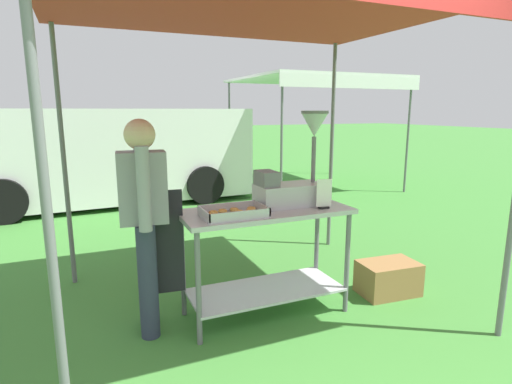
# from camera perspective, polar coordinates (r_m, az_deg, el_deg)

# --- Properties ---
(ground_plane) EXTENTS (70.00, 70.00, 0.00)m
(ground_plane) POSITION_cam_1_polar(r_m,az_deg,el_deg) (7.93, -14.91, -1.20)
(ground_plane) COLOR #3D7F33
(stall_canopy) EXTENTS (3.14, 2.52, 2.47)m
(stall_canopy) POSITION_cam_1_polar(r_m,az_deg,el_deg) (3.34, 0.76, 23.77)
(stall_canopy) COLOR slate
(stall_canopy) RESTS_ON ground
(donut_cart) EXTENTS (1.36, 0.58, 0.89)m
(donut_cart) POSITION_cam_1_polar(r_m,az_deg,el_deg) (3.34, 1.36, -6.76)
(donut_cart) COLOR #B7B7BC
(donut_cart) RESTS_ON ground
(donut_tray) EXTENTS (0.47, 0.30, 0.07)m
(donut_tray) POSITION_cam_1_polar(r_m,az_deg,el_deg) (3.06, -3.08, -2.99)
(donut_tray) COLOR #B7B7BC
(donut_tray) RESTS_ON donut_cart
(donut_fryer) EXTENTS (0.61, 0.28, 0.77)m
(donut_fryer) POSITION_cam_1_polar(r_m,az_deg,el_deg) (3.39, 5.25, 2.15)
(donut_fryer) COLOR #B7B7BC
(donut_fryer) RESTS_ON donut_cart
(menu_sign) EXTENTS (0.13, 0.05, 0.24)m
(menu_sign) POSITION_cam_1_polar(r_m,az_deg,el_deg) (3.32, 9.44, -0.57)
(menu_sign) COLOR black
(menu_sign) RESTS_ON donut_cart
(vendor) EXTENTS (0.46, 0.54, 1.61)m
(vendor) POSITION_cam_1_polar(r_m,az_deg,el_deg) (3.12, -15.18, -3.28)
(vendor) COLOR #2D3347
(vendor) RESTS_ON ground
(supply_crate) EXTENTS (0.55, 0.38, 0.30)m
(supply_crate) POSITION_cam_1_polar(r_m,az_deg,el_deg) (4.04, 17.90, -11.31)
(supply_crate) COLOR olive
(supply_crate) RESTS_ON ground
(van_white) EXTENTS (5.14, 2.28, 1.69)m
(van_white) POSITION_cam_1_polar(r_m,az_deg,el_deg) (7.99, -20.34, 4.95)
(van_white) COLOR white
(van_white) RESTS_ON ground
(neighbour_tent) EXTENTS (3.06, 2.92, 2.34)m
(neighbour_tent) POSITION_cam_1_polar(r_m,az_deg,el_deg) (9.08, 8.17, 14.98)
(neighbour_tent) COLOR slate
(neighbour_tent) RESTS_ON ground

